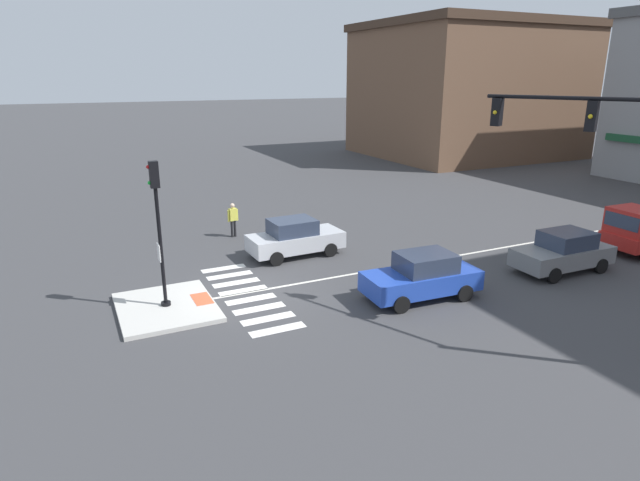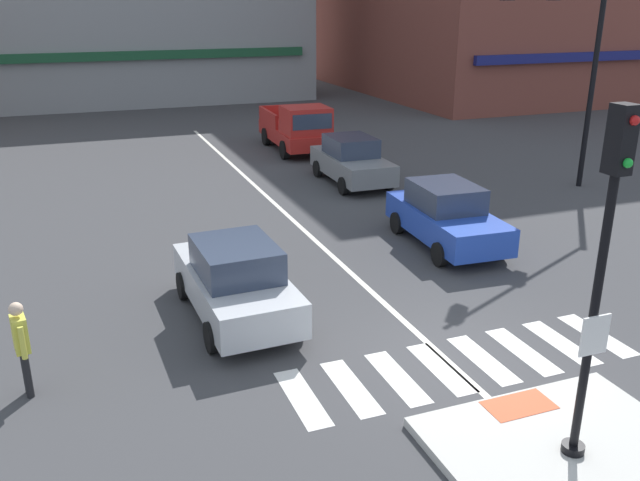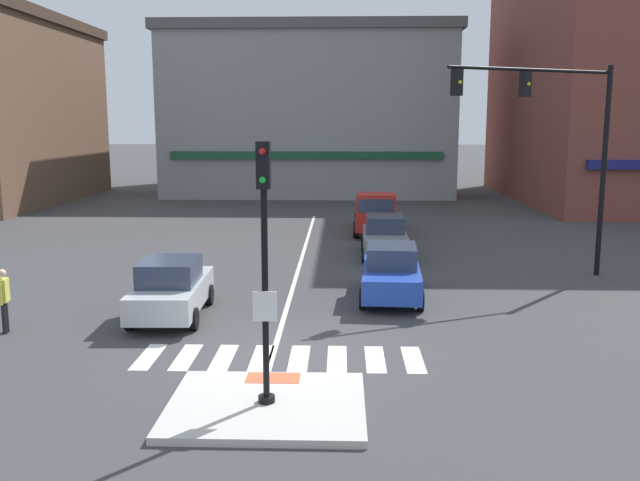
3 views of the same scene
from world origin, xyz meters
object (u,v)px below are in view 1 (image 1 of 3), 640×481
Objects in this scene: car_grey_eastbound_far at (563,252)px; pedestrian_at_curb_left at (233,217)px; signal_pole at (158,221)px; car_silver_westbound_near at (295,238)px; car_blue_eastbound_mid at (422,276)px.

car_grey_eastbound_far is 2.47× the size of pedestrian_at_curb_left.
signal_pole reaches higher than car_silver_westbound_near.
signal_pole is 15.53m from car_grey_eastbound_far.
signal_pole is at bearing -109.22° from car_blue_eastbound_mid.
signal_pole is 2.91× the size of pedestrian_at_curb_left.
car_blue_eastbound_mid is at bearing 19.60° from car_silver_westbound_near.
car_grey_eastbound_far is 0.99× the size of car_silver_westbound_near.
pedestrian_at_curb_left is (-10.32, -10.50, 0.17)m from car_grey_eastbound_far.
pedestrian_at_curb_left is (-10.12, -3.80, 0.17)m from car_blue_eastbound_mid.
signal_pole is at bearing -101.69° from car_grey_eastbound_far.
car_blue_eastbound_mid is 2.51× the size of pedestrian_at_curb_left.
pedestrian_at_curb_left reaches higher than car_silver_westbound_near.
car_silver_westbound_near and car_blue_eastbound_mid have the same top height.
car_blue_eastbound_mid is (6.21, 2.21, 0.00)m from car_silver_westbound_near.
car_blue_eastbound_mid is at bearing -91.75° from car_grey_eastbound_far.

